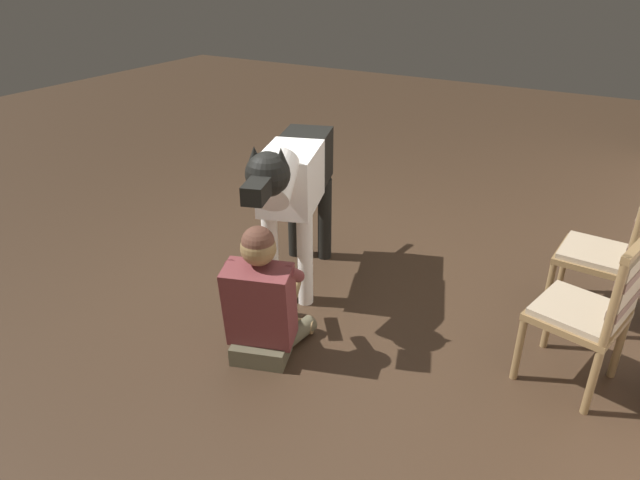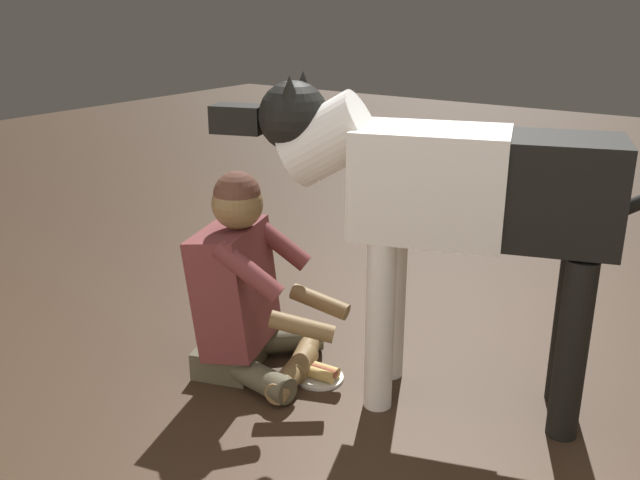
# 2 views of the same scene
# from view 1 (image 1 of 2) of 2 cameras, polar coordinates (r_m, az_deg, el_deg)

# --- Properties ---
(ground_plane) EXTENTS (15.85, 15.85, 0.00)m
(ground_plane) POSITION_cam_1_polar(r_m,az_deg,el_deg) (4.48, -1.18, -3.26)
(ground_plane) COLOR #38271A
(dining_chair_left_of_pair) EXTENTS (0.49, 0.50, 0.98)m
(dining_chair_left_of_pair) POSITION_cam_1_polar(r_m,az_deg,el_deg) (4.16, 27.46, -0.61)
(dining_chair_left_of_pair) COLOR olive
(dining_chair_left_of_pair) RESTS_ON ground
(dining_chair_right_of_pair) EXTENTS (0.55, 0.55, 0.98)m
(dining_chair_right_of_pair) POSITION_cam_1_polar(r_m,az_deg,el_deg) (3.44, 26.19, -6.03)
(dining_chair_right_of_pair) COLOR olive
(dining_chair_right_of_pair) RESTS_ON ground
(person_sitting_on_floor) EXTENTS (0.69, 0.60, 0.88)m
(person_sitting_on_floor) POSITION_cam_1_polar(r_m,az_deg,el_deg) (3.47, -5.84, -6.28)
(person_sitting_on_floor) COLOR brown
(person_sitting_on_floor) RESTS_ON ground
(large_dog) EXTENTS (1.64, 0.69, 1.27)m
(large_dog) POSITION_cam_1_polar(r_m,az_deg,el_deg) (3.94, -2.71, 5.91)
(large_dog) COLOR white
(large_dog) RESTS_ON ground
(hot_dog_on_plate) EXTENTS (0.20, 0.20, 0.06)m
(hot_dog_on_plate) POSITION_cam_1_polar(r_m,az_deg,el_deg) (3.91, -4.20, -7.88)
(hot_dog_on_plate) COLOR white
(hot_dog_on_plate) RESTS_ON ground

